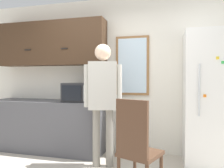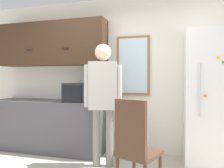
{
  "view_description": "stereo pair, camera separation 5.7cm",
  "coord_description": "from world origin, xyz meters",
  "px_view_note": "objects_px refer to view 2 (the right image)",
  "views": [
    {
      "loc": [
        0.93,
        -2.01,
        1.28
      ],
      "look_at": [
        0.15,
        0.96,
        1.2
      ],
      "focal_mm": 35.0,
      "sensor_mm": 36.0,
      "label": 1
    },
    {
      "loc": [
        0.99,
        -1.99,
        1.28
      ],
      "look_at": [
        0.15,
        0.96,
        1.2
      ],
      "focal_mm": 35.0,
      "sensor_mm": 36.0,
      "label": 2
    }
  ],
  "objects_px": {
    "microwave": "(80,92)",
    "refrigerator": "(212,100)",
    "chair": "(135,145)",
    "person": "(103,92)"
  },
  "relations": [
    {
      "from": "chair",
      "to": "person",
      "type": "bearing_deg",
      "value": -28.94
    },
    {
      "from": "refrigerator",
      "to": "chair",
      "type": "bearing_deg",
      "value": -129.62
    },
    {
      "from": "person",
      "to": "refrigerator",
      "type": "relative_size",
      "value": 0.91
    },
    {
      "from": "microwave",
      "to": "chair",
      "type": "height_order",
      "value": "microwave"
    },
    {
      "from": "chair",
      "to": "refrigerator",
      "type": "bearing_deg",
      "value": -107.72
    },
    {
      "from": "microwave",
      "to": "refrigerator",
      "type": "distance_m",
      "value": 2.05
    },
    {
      "from": "microwave",
      "to": "person",
      "type": "height_order",
      "value": "person"
    },
    {
      "from": "microwave",
      "to": "refrigerator",
      "type": "xyz_separation_m",
      "value": [
        2.05,
        0.0,
        -0.07
      ]
    },
    {
      "from": "microwave",
      "to": "refrigerator",
      "type": "bearing_deg",
      "value": 0.11
    },
    {
      "from": "microwave",
      "to": "chair",
      "type": "relative_size",
      "value": 0.45
    }
  ]
}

